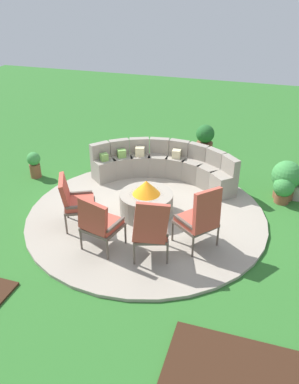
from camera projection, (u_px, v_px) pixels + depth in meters
name	position (u px, v px, depth m)	size (l,w,h in m)	color
ground_plane	(146.00, 216.00, 7.75)	(24.00, 24.00, 0.00)	#2D6B28
patio_circle	(146.00, 215.00, 7.74)	(4.70, 4.70, 0.06)	#9E9384
mulch_bed_right	(235.00, 374.00, 4.66)	(1.69, 1.12, 0.04)	#382114
fire_pit	(146.00, 201.00, 7.58)	(1.04, 1.04, 0.74)	gray
curved_stone_bench	(165.00, 166.00, 8.87)	(3.34, 1.22, 0.84)	gray
lounge_chair_front_left	(75.00, 200.00, 7.13)	(0.79, 0.79, 1.02)	brown
lounge_chair_front_right	(99.00, 222.00, 6.47)	(0.70, 0.69, 1.05)	brown
lounge_chair_back_left	(151.00, 229.00, 6.24)	(0.73, 0.71, 1.15)	brown
lounge_chair_back_right	(200.00, 218.00, 6.53)	(0.83, 0.85, 1.17)	brown
potted_plant_0	(286.00, 178.00, 8.19)	(0.62, 0.62, 0.85)	brown
potted_plant_1	(284.00, 188.00, 8.08)	(0.44, 0.44, 0.59)	brown
potted_plant_2	(34.00, 164.00, 9.12)	(0.31, 0.31, 0.62)	brown
potted_plant_4	(205.00, 138.00, 10.40)	(0.49, 0.49, 0.77)	brown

